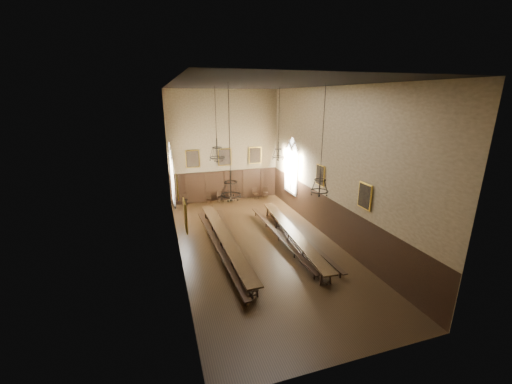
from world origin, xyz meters
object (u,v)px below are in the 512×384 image
table_right (292,237)px  chandelier_front_right (320,185)px  bench_right_outer (300,236)px  chair_0 (185,202)px  chandelier_back_right (278,152)px  chair_3 (220,199)px  table_left (225,242)px  chair_2 (209,200)px  chair_7 (266,194)px  bench_right_inner (279,237)px  chair_6 (255,195)px  bench_left_inner (233,242)px  chair_4 (231,198)px  chandelier_front_left (231,188)px  bench_left_outer (218,248)px  chandelier_back_left (217,153)px

table_right → chandelier_front_right: chandelier_front_right is taller
bench_right_outer → chair_0: size_ratio=10.29×
chandelier_back_right → chair_3: bearing=116.7°
chair_0 → chandelier_back_right: (5.73, -5.66, 4.69)m
table_right → chandelier_back_right: chandelier_back_right is taller
chair_3 → chandelier_front_right: bearing=-95.2°
table_left → chandelier_front_right: (4.17, -3.00, 3.89)m
chair_2 → chair_7: chair_7 is taller
table_right → chair_2: 9.49m
bench_right_inner → chair_6: (1.16, 8.32, 0.01)m
bench_left_inner → chair_2: (-0.01, 8.31, -0.03)m
table_right → chair_4: size_ratio=10.17×
bench_right_outer → chandelier_front_left: size_ratio=1.88×
bench_right_outer → bench_left_outer: bearing=-179.2°
bench_right_inner → chair_4: (-0.96, 8.33, 0.02)m
bench_right_inner → chandelier_front_right: size_ratio=1.86×
bench_right_inner → chair_3: chair_3 is taller
table_left → chair_3: 8.52m
table_right → chair_6: size_ratio=10.84×
bench_left_inner → chandelier_front_left: (-0.68, -2.81, 4.13)m
bench_right_inner → chandelier_back_right: (0.93, 2.70, 4.69)m
bench_right_inner → table_left: bearing=-178.9°
chair_0 → chandelier_front_right: (5.62, -11.43, 4.03)m
chair_0 → chair_4: 3.83m
table_left → chair_4: size_ratio=10.86×
chair_3 → chandelier_front_left: chandelier_front_left is taller
chair_2 → chandelier_front_right: 12.67m
bench_left_inner → chandelier_back_right: size_ratio=2.30×
chair_2 → chandelier_front_right: bearing=-66.5°
chair_6 → chair_7: chair_6 is taller
bench_right_inner → bench_right_outer: 1.28m
bench_right_outer → table_left: bearing=176.6°
bench_left_inner → bench_right_inner: (2.87, -0.05, -0.02)m
bench_left_outer → chair_3: chair_3 is taller
bench_right_outer → chair_6: bearing=90.5°
table_right → chair_4: bearing=100.4°
bench_right_inner → chair_0: chair_0 is taller
chandelier_back_right → chair_0: bearing=135.3°
bench_right_inner → chair_3: 8.55m
chandelier_front_right → bench_left_inner: bearing=139.9°
table_right → chair_0: chair_0 is taller
chair_2 → chandelier_front_right: (3.70, -11.43, 4.04)m
chair_6 → chandelier_front_right: (-0.33, -11.39, 4.03)m
chair_0 → chair_4: bearing=11.1°
table_left → chair_0: (-1.46, 8.43, -0.14)m
chandelier_front_right → chair_7: bearing=83.6°
chandelier_front_left → chandelier_front_right: size_ratio=0.98×
table_right → chair_7: bearing=80.6°
chair_2 → chandelier_back_left: (-0.28, -5.96, 4.90)m
chair_3 → chandelier_front_left: 11.96m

